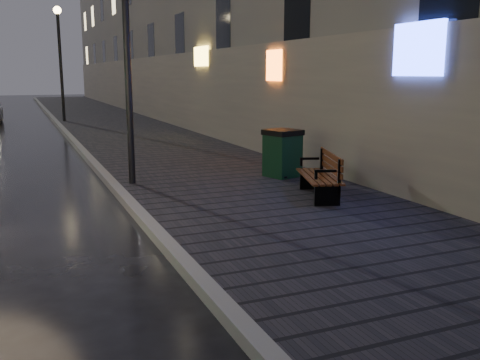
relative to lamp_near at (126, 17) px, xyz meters
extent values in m
plane|color=black|center=(-1.85, -6.00, -3.49)|extent=(120.00, 120.00, 0.00)
cube|color=black|center=(2.05, 15.00, -3.41)|extent=(4.60, 58.00, 0.15)
cube|color=slate|center=(-0.35, 15.00, -3.41)|extent=(0.20, 58.00, 0.15)
cylinder|color=black|center=(0.00, 0.00, -0.84)|extent=(0.14, 0.14, 5.00)
cylinder|color=black|center=(0.00, 16.00, -0.84)|extent=(0.14, 0.14, 5.00)
sphere|color=#FFD88C|center=(0.00, 16.00, 1.76)|extent=(0.36, 0.36, 0.36)
cube|color=black|center=(2.71, -3.24, -3.16)|extent=(0.44, 0.19, 0.36)
cube|color=black|center=(2.89, -3.30, -2.84)|extent=(0.07, 0.07, 0.63)
cube|color=black|center=(2.66, -3.22, -2.73)|extent=(0.37, 0.16, 0.04)
cube|color=black|center=(3.14, -1.96, -3.16)|extent=(0.44, 0.19, 0.36)
cube|color=black|center=(3.32, -2.02, -2.84)|extent=(0.07, 0.07, 0.63)
cube|color=black|center=(3.09, -1.95, -2.73)|extent=(0.37, 0.16, 0.04)
cube|color=#411D0E|center=(2.92, -2.60, -2.95)|extent=(1.04, 1.71, 0.04)
cube|color=#411D0E|center=(3.13, -2.67, -2.69)|extent=(0.54, 1.54, 0.36)
cube|color=#0E321C|center=(3.22, -0.54, -2.88)|extent=(0.79, 0.79, 0.92)
cube|color=black|center=(3.22, -0.54, -2.36)|extent=(0.85, 0.85, 0.12)
camera|label=1|loc=(-2.14, -10.92, -1.09)|focal=40.00mm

